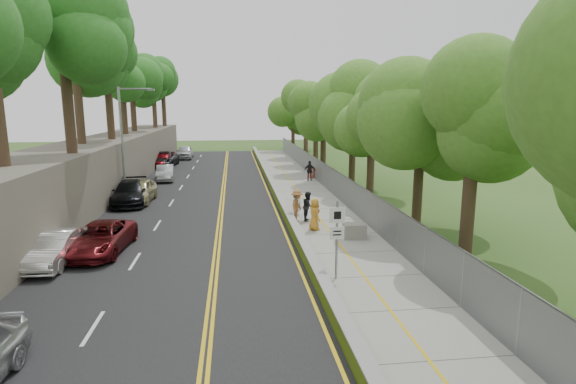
{
  "coord_description": "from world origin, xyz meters",
  "views": [
    {
      "loc": [
        -2.83,
        -19.27,
        6.7
      ],
      "look_at": [
        0.5,
        8.0,
        1.4
      ],
      "focal_mm": 28.0,
      "sensor_mm": 36.0,
      "label": 1
    }
  ],
  "objects_px": {
    "signpost": "(337,231)",
    "car_1": "(54,249)",
    "concrete_block": "(354,231)",
    "person_far": "(310,171)",
    "car_2": "(100,238)",
    "streetlight": "(125,135)",
    "painter_0": "(314,214)",
    "construction_barrel": "(311,172)"
  },
  "relations": [
    {
      "from": "construction_barrel",
      "to": "car_2",
      "type": "relative_size",
      "value": 0.21
    },
    {
      "from": "construction_barrel",
      "to": "concrete_block",
      "type": "relative_size",
      "value": 0.91
    },
    {
      "from": "concrete_block",
      "to": "person_far",
      "type": "height_order",
      "value": "person_far"
    },
    {
      "from": "streetlight",
      "to": "signpost",
      "type": "bearing_deg",
      "value": -55.92
    },
    {
      "from": "car_2",
      "to": "painter_0",
      "type": "bearing_deg",
      "value": 17.91
    },
    {
      "from": "construction_barrel",
      "to": "concrete_block",
      "type": "bearing_deg",
      "value": -93.24
    },
    {
      "from": "streetlight",
      "to": "person_far",
      "type": "xyz_separation_m",
      "value": [
        14.39,
        5.99,
        -3.69
      ]
    },
    {
      "from": "concrete_block",
      "to": "car_2",
      "type": "relative_size",
      "value": 0.23
    },
    {
      "from": "car_1",
      "to": "painter_0",
      "type": "height_order",
      "value": "painter_0"
    },
    {
      "from": "streetlight",
      "to": "car_1",
      "type": "xyz_separation_m",
      "value": [
        -0.01,
        -13.96,
        -3.91
      ]
    },
    {
      "from": "construction_barrel",
      "to": "streetlight",
      "type": "bearing_deg",
      "value": -152.55
    },
    {
      "from": "streetlight",
      "to": "painter_0",
      "type": "distance_m",
      "value": 16.01
    },
    {
      "from": "streetlight",
      "to": "construction_barrel",
      "type": "relative_size",
      "value": 7.88
    },
    {
      "from": "signpost",
      "to": "concrete_block",
      "type": "distance_m",
      "value": 5.88
    },
    {
      "from": "streetlight",
      "to": "car_2",
      "type": "distance_m",
      "value": 13.23
    },
    {
      "from": "concrete_block",
      "to": "streetlight",
      "type": "bearing_deg",
      "value": 139.28
    },
    {
      "from": "streetlight",
      "to": "painter_0",
      "type": "xyz_separation_m",
      "value": [
        11.91,
        -10.03,
        -3.72
      ]
    },
    {
      "from": "car_1",
      "to": "car_2",
      "type": "xyz_separation_m",
      "value": [
        1.47,
        1.41,
        -0.01
      ]
    },
    {
      "from": "concrete_block",
      "to": "person_far",
      "type": "bearing_deg",
      "value": 87.65
    },
    {
      "from": "car_1",
      "to": "painter_0",
      "type": "xyz_separation_m",
      "value": [
        11.92,
        3.93,
        0.19
      ]
    },
    {
      "from": "signpost",
      "to": "car_1",
      "type": "bearing_deg",
      "value": 165.14
    },
    {
      "from": "signpost",
      "to": "construction_barrel",
      "type": "bearing_deg",
      "value": 82.5
    },
    {
      "from": "car_2",
      "to": "person_far",
      "type": "height_order",
      "value": "person_far"
    },
    {
      "from": "car_1",
      "to": "car_2",
      "type": "height_order",
      "value": "car_1"
    },
    {
      "from": "signpost",
      "to": "painter_0",
      "type": "xyz_separation_m",
      "value": [
        0.4,
        6.98,
        -1.04
      ]
    },
    {
      "from": "painter_0",
      "to": "person_far",
      "type": "bearing_deg",
      "value": -24.92
    },
    {
      "from": "person_far",
      "to": "streetlight",
      "type": "bearing_deg",
      "value": 37.37
    },
    {
      "from": "car_2",
      "to": "concrete_block",
      "type": "bearing_deg",
      "value": 8.07
    },
    {
      "from": "signpost",
      "to": "car_1",
      "type": "xyz_separation_m",
      "value": [
        -11.52,
        3.06,
        -1.23
      ]
    },
    {
      "from": "concrete_block",
      "to": "car_1",
      "type": "distance_m",
      "value": 13.85
    },
    {
      "from": "concrete_block",
      "to": "painter_0",
      "type": "relative_size",
      "value": 0.64
    },
    {
      "from": "streetlight",
      "to": "signpost",
      "type": "relative_size",
      "value": 2.58
    },
    {
      "from": "concrete_block",
      "to": "painter_0",
      "type": "bearing_deg",
      "value": 135.39
    },
    {
      "from": "streetlight",
      "to": "person_far",
      "type": "distance_m",
      "value": 16.02
    },
    {
      "from": "car_2",
      "to": "person_far",
      "type": "distance_m",
      "value": 22.6
    },
    {
      "from": "car_1",
      "to": "person_far",
      "type": "distance_m",
      "value": 24.6
    },
    {
      "from": "streetlight",
      "to": "car_1",
      "type": "distance_m",
      "value": 14.5
    },
    {
      "from": "signpost",
      "to": "car_1",
      "type": "relative_size",
      "value": 0.74
    },
    {
      "from": "concrete_block",
      "to": "painter_0",
      "type": "xyz_separation_m",
      "value": [
        -1.75,
        1.73,
        0.5
      ]
    },
    {
      "from": "signpost",
      "to": "car_1",
      "type": "height_order",
      "value": "signpost"
    },
    {
      "from": "concrete_block",
      "to": "person_far",
      "type": "distance_m",
      "value": 17.77
    },
    {
      "from": "painter_0",
      "to": "signpost",
      "type": "bearing_deg",
      "value": 160.6
    }
  ]
}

